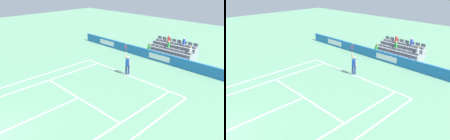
# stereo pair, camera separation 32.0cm
# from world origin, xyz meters

# --- Properties ---
(line_baseline) EXTENTS (10.97, 0.10, 0.01)m
(line_baseline) POSITION_xyz_m (0.00, -11.89, 0.00)
(line_baseline) COLOR white
(line_baseline) RESTS_ON ground
(line_service) EXTENTS (8.23, 0.10, 0.01)m
(line_service) POSITION_xyz_m (0.00, -6.40, 0.00)
(line_service) COLOR white
(line_service) RESTS_ON ground
(line_centre_service) EXTENTS (0.10, 6.40, 0.01)m
(line_centre_service) POSITION_xyz_m (0.00, -3.20, 0.00)
(line_centre_service) COLOR white
(line_centre_service) RESTS_ON ground
(line_singles_sideline_left) EXTENTS (0.10, 11.89, 0.01)m
(line_singles_sideline_left) POSITION_xyz_m (4.12, -5.95, 0.00)
(line_singles_sideline_left) COLOR white
(line_singles_sideline_left) RESTS_ON ground
(line_singles_sideline_right) EXTENTS (0.10, 11.89, 0.01)m
(line_singles_sideline_right) POSITION_xyz_m (-4.12, -5.95, 0.00)
(line_singles_sideline_right) COLOR white
(line_singles_sideline_right) RESTS_ON ground
(line_doubles_sideline_left) EXTENTS (0.10, 11.89, 0.01)m
(line_doubles_sideline_left) POSITION_xyz_m (5.49, -5.95, 0.00)
(line_doubles_sideline_left) COLOR white
(line_doubles_sideline_left) RESTS_ON ground
(line_doubles_sideline_right) EXTENTS (0.10, 11.89, 0.01)m
(line_doubles_sideline_right) POSITION_xyz_m (-5.49, -5.95, 0.00)
(line_doubles_sideline_right) COLOR white
(line_doubles_sideline_right) RESTS_ON ground
(line_centre_mark) EXTENTS (0.10, 0.20, 0.01)m
(line_centre_mark) POSITION_xyz_m (0.00, -11.79, 0.00)
(line_centre_mark) COLOR white
(line_centre_mark) RESTS_ON ground
(sponsor_barrier) EXTENTS (23.20, 0.22, 0.99)m
(sponsor_barrier) POSITION_xyz_m (0.00, -16.68, 0.49)
(sponsor_barrier) COLOR #1E66AD
(sponsor_barrier) RESTS_ON ground
(tennis_player) EXTENTS (0.53, 0.40, 2.85)m
(tennis_player) POSITION_xyz_m (0.17, -11.89, 0.99)
(tennis_player) COLOR navy
(tennis_player) RESTS_ON ground
(stadium_stand) EXTENTS (4.96, 2.85, 2.18)m
(stadium_stand) POSITION_xyz_m (0.00, -19.00, 0.55)
(stadium_stand) COLOR gray
(stadium_stand) RESTS_ON ground
(loose_tennis_ball) EXTENTS (0.07, 0.07, 0.07)m
(loose_tennis_ball) POSITION_xyz_m (0.16, -2.10, 0.03)
(loose_tennis_ball) COLOR #D1E533
(loose_tennis_ball) RESTS_ON ground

